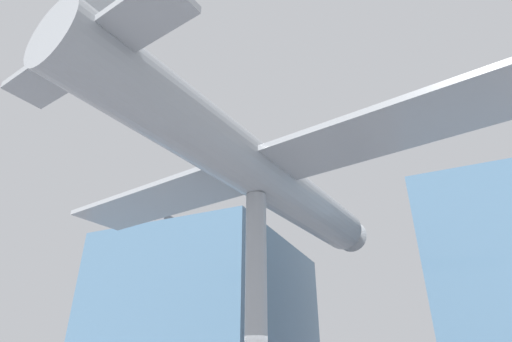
# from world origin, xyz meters

# --- Properties ---
(glass_pavilion_left) EXTENTS (11.20, 13.38, 10.42)m
(glass_pavilion_left) POSITION_xyz_m (-9.79, 14.08, 4.92)
(glass_pavilion_left) COLOR slate
(glass_pavilion_left) RESTS_ON ground_plane
(support_pylon_central) EXTENTS (0.62, 0.62, 6.62)m
(support_pylon_central) POSITION_xyz_m (0.00, 0.00, 3.31)
(support_pylon_central) COLOR #999EA3
(support_pylon_central) RESTS_ON ground_plane
(suspended_airplane) EXTENTS (16.74, 15.59, 3.09)m
(suspended_airplane) POSITION_xyz_m (0.03, 0.16, 7.49)
(suspended_airplane) COLOR #93999E
(suspended_airplane) RESTS_ON support_pylon_central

